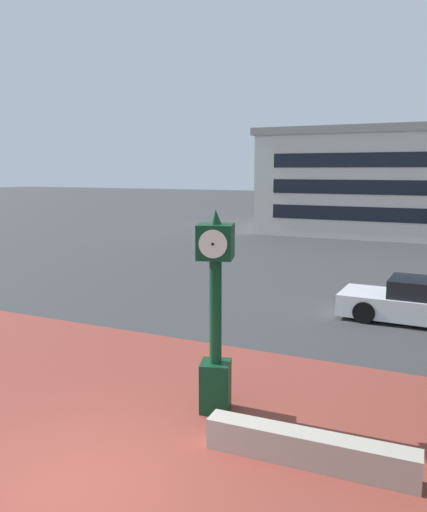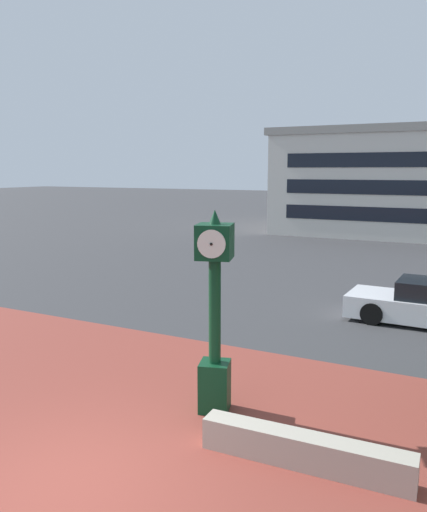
# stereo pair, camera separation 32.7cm
# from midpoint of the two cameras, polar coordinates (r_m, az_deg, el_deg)

# --- Properties ---
(ground_plane) EXTENTS (200.00, 200.00, 0.00)m
(ground_plane) POSITION_cam_midpoint_polar(r_m,az_deg,el_deg) (8.22, -16.30, -23.27)
(ground_plane) COLOR #38383A
(plaza_brick_paving) EXTENTS (44.00, 10.31, 0.01)m
(plaza_brick_paving) POSITION_cam_midpoint_polar(r_m,az_deg,el_deg) (8.98, -11.14, -20.00)
(plaza_brick_paving) COLOR brown
(plaza_brick_paving) RESTS_ON ground
(planter_wall) EXTENTS (3.21, 0.51, 0.50)m
(planter_wall) POSITION_cam_midpoint_polar(r_m,az_deg,el_deg) (8.39, 9.28, -20.26)
(planter_wall) COLOR #ADA393
(planter_wall) RESTS_ON ground
(street_clock) EXTENTS (0.76, 0.79, 3.72)m
(street_clock) POSITION_cam_midpoint_polar(r_m,az_deg,el_deg) (9.35, -0.78, -6.57)
(street_clock) COLOR #0C381E
(street_clock) RESTS_ON ground
(car_street_near) EXTENTS (4.42, 1.98, 1.28)m
(car_street_near) POSITION_cam_midpoint_polar(r_m,az_deg,el_deg) (16.19, 21.21, -4.85)
(car_street_near) COLOR silver
(car_street_near) RESTS_ON ground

